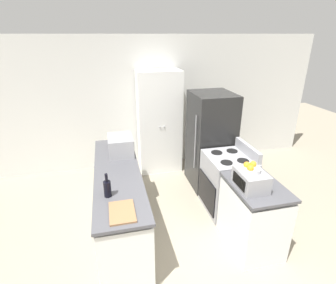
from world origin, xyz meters
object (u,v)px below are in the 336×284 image
(stove, at_px, (227,183))
(refrigerator, at_px, (210,141))
(toaster_oven, at_px, (251,180))
(microwave, at_px, (121,145))
(wine_bottle, at_px, (107,188))
(pantry_cabinet, at_px, (159,122))
(fruit_bowl, at_px, (251,168))

(stove, bearing_deg, refrigerator, 88.68)
(toaster_oven, bearing_deg, refrigerator, 84.35)
(stove, distance_m, microwave, 1.73)
(wine_bottle, bearing_deg, pantry_cabinet, 64.78)
(wine_bottle, height_order, fruit_bowl, fruit_bowl)
(fruit_bowl, bearing_deg, stove, 79.33)
(microwave, relative_size, toaster_oven, 1.16)
(toaster_oven, bearing_deg, pantry_cabinet, 103.82)
(pantry_cabinet, relative_size, stove, 1.87)
(pantry_cabinet, distance_m, wine_bottle, 2.44)
(refrigerator, bearing_deg, fruit_bowl, -96.12)
(refrigerator, bearing_deg, wine_bottle, -141.76)
(stove, relative_size, wine_bottle, 3.75)
(stove, bearing_deg, microwave, 162.91)
(pantry_cabinet, xyz_separation_m, microwave, (-0.82, -1.11, 0.05))
(pantry_cabinet, relative_size, fruit_bowl, 9.44)
(pantry_cabinet, height_order, stove, pantry_cabinet)
(wine_bottle, xyz_separation_m, fruit_bowl, (1.62, -0.21, 0.16))
(stove, xyz_separation_m, refrigerator, (0.02, 0.80, 0.39))
(refrigerator, height_order, microwave, refrigerator)
(wine_bottle, bearing_deg, toaster_oven, -7.47)
(refrigerator, distance_m, toaster_oven, 1.65)
(pantry_cabinet, distance_m, refrigerator, 1.11)
(wine_bottle, bearing_deg, fruit_bowl, -7.26)
(pantry_cabinet, height_order, wine_bottle, pantry_cabinet)
(microwave, distance_m, fruit_bowl, 1.92)
(refrigerator, xyz_separation_m, fruit_bowl, (-0.17, -1.62, 0.32))
(refrigerator, bearing_deg, microwave, -168.62)
(wine_bottle, distance_m, toaster_oven, 1.65)
(microwave, height_order, wine_bottle, wine_bottle)
(wine_bottle, relative_size, fruit_bowl, 1.35)
(stove, bearing_deg, fruit_bowl, -100.67)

